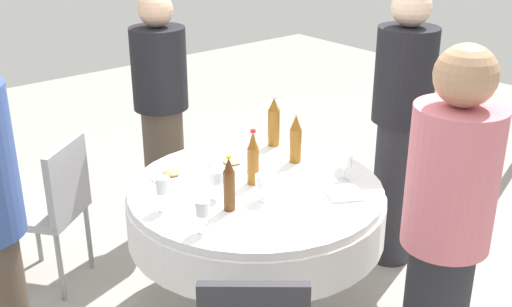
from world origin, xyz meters
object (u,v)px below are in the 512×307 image
object	(u,v)px
plate_east	(232,163)
person_front	(162,114)
bottle_amber_right	(253,159)
wine_glass_north	(263,182)
person_right	(400,126)
wine_glass_rear	(345,162)
person_rear	(444,241)
wine_glass_near	(216,177)
bottle_brown_rear	(229,185)
plate_inner	(171,175)
wine_glass_inner	(163,187)
bottle_amber_front	(274,123)
chair_near	(54,202)
dining_table	(256,212)
wine_glass_far	(202,209)

from	to	relation	value
plate_east	person_front	distance (m)	0.77
bottle_amber_right	wine_glass_north	xyz separation A→B (m)	(-0.18, 0.08, -0.04)
person_right	wine_glass_rear	bearing A→B (deg)	-71.92
bottle_amber_right	person_rear	size ratio (longest dim) A/B	0.18
wine_glass_rear	person_right	size ratio (longest dim) A/B	0.09
wine_glass_near	plate_east	xyz separation A→B (m)	(0.27, -0.31, -0.10)
bottle_brown_rear	wine_glass_near	xyz separation A→B (m)	(0.13, -0.02, -0.02)
bottle_brown_rear	person_right	distance (m)	1.23
bottle_brown_rear	plate_inner	world-z (taller)	bottle_brown_rear
person_rear	wine_glass_rear	bearing A→B (deg)	-115.40
plate_inner	person_right	size ratio (longest dim) A/B	0.13
wine_glass_near	plate_inner	size ratio (longest dim) A/B	0.70
wine_glass_rear	person_right	world-z (taller)	person_right
bottle_brown_rear	person_front	bearing A→B (deg)	-16.98
wine_glass_near	person_front	distance (m)	1.09
wine_glass_inner	plate_inner	bearing A→B (deg)	-37.90
bottle_brown_rear	plate_inner	distance (m)	0.50
bottle_amber_right	wine_glass_inner	distance (m)	0.51
wine_glass_rear	wine_glass_north	bearing A→B (deg)	78.58
person_right	bottle_amber_front	bearing A→B (deg)	-124.95
plate_east	chair_near	bearing A→B (deg)	50.84
wine_glass_rear	chair_near	distance (m)	1.62
plate_east	person_rear	size ratio (longest dim) A/B	0.15
bottle_amber_front	wine_glass_near	size ratio (longest dim) A/B	2.00
dining_table	plate_inner	size ratio (longest dim) A/B	6.21
plate_inner	plate_east	bearing A→B (deg)	-103.08
wine_glass_north	wine_glass_near	world-z (taller)	wine_glass_near
wine_glass_north	plate_inner	bearing A→B (deg)	21.39
wine_glass_rear	bottle_brown_rear	bearing A→B (deg)	79.60
wine_glass_rear	wine_glass_north	world-z (taller)	wine_glass_rear
bottle_amber_right	plate_inner	bearing A→B (deg)	40.59
dining_table	plate_east	distance (m)	0.34
person_right	chair_near	xyz separation A→B (m)	(1.04, 1.68, -0.35)
dining_table	wine_glass_near	bearing A→B (deg)	85.64
bottle_amber_front	wine_glass_near	xyz separation A→B (m)	(-0.35, 0.67, -0.03)
bottle_amber_right	person_front	distance (m)	1.02
wine_glass_far	person_front	world-z (taller)	person_front
wine_glass_far	plate_inner	size ratio (longest dim) A/B	0.71
wine_glass_rear	person_front	distance (m)	1.32
wine_glass_near	wine_glass_inner	xyz separation A→B (m)	(0.06, 0.26, 0.00)
bottle_amber_front	person_right	distance (m)	0.73
person_front	person_right	bearing A→B (deg)	-47.90
person_right	person_rear	size ratio (longest dim) A/B	1.01
bottle_brown_rear	person_rear	bearing A→B (deg)	-160.03
wine_glass_north	person_right	bearing A→B (deg)	-89.09
wine_glass_rear	plate_inner	xyz separation A→B (m)	(0.60, 0.67, -0.09)
person_front	chair_near	bearing A→B (deg)	-165.11
dining_table	bottle_brown_rear	distance (m)	0.40
bottle_amber_right	person_front	xyz separation A→B (m)	(1.01, -0.09, -0.05)
person_rear	wine_glass_inner	bearing A→B (deg)	-67.46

